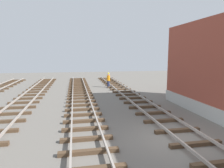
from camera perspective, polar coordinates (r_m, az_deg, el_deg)
name	(u,v)px	position (r m, az deg, el deg)	size (l,w,h in m)	color
ground_plane	(173,140)	(10.33, 16.98, -15.01)	(80.00, 80.00, 0.00)	slate
track_near_building	(186,136)	(10.60, 20.38, -13.80)	(2.50, 52.20, 0.32)	#4C3826
track_centre	(88,144)	(9.23, -6.95, -16.75)	(2.50, 52.20, 0.32)	#4C3826
track_worker_foreground	(108,80)	(24.85, -1.03, 1.12)	(0.40, 0.40, 1.87)	#262D4C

